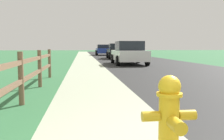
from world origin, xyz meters
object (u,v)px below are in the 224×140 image
parked_suv_white (129,53)px  parked_car_blue (103,50)px  fire_hydrant (169,116)px  parked_car_black (117,51)px

parked_suv_white → parked_car_blue: parked_suv_white is taller
fire_hydrant → parked_car_blue: bearing=86.1°
parked_suv_white → fire_hydrant: bearing=-99.3°
parked_car_black → fire_hydrant: bearing=-96.9°
parked_car_blue → parked_car_black: bearing=-87.3°
fire_hydrant → parked_suv_white: parked_suv_white is taller
parked_car_black → parked_car_blue: 10.42m
fire_hydrant → parked_car_black: bearing=83.1°
parked_car_blue → fire_hydrant: bearing=-93.9°
parked_suv_white → parked_car_black: bearing=87.2°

